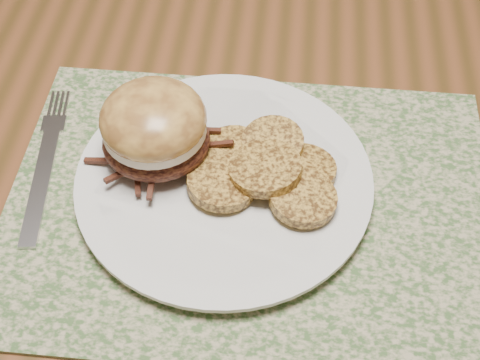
% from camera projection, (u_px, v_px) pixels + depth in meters
% --- Properties ---
extents(dining_table, '(1.50, 0.90, 0.75)m').
position_uv_depth(dining_table, '(195.00, 245.00, 0.69)').
color(dining_table, brown).
rests_on(dining_table, ground).
extents(placemat, '(0.45, 0.33, 0.00)m').
position_uv_depth(placemat, '(250.00, 204.00, 0.62)').
color(placemat, '#426132').
rests_on(placemat, dining_table).
extents(dinner_plate, '(0.26, 0.26, 0.02)m').
position_uv_depth(dinner_plate, '(224.00, 181.00, 0.62)').
color(dinner_plate, silver).
rests_on(dinner_plate, placemat).
extents(pork_sandwich, '(0.11, 0.10, 0.08)m').
position_uv_depth(pork_sandwich, '(155.00, 128.00, 0.60)').
color(pork_sandwich, black).
rests_on(pork_sandwich, dinner_plate).
extents(roasted_potatoes, '(0.15, 0.13, 0.03)m').
position_uv_depth(roasted_potatoes, '(266.00, 169.00, 0.61)').
color(roasted_potatoes, '#BD8D37').
rests_on(roasted_potatoes, dinner_plate).
extents(fork, '(0.04, 0.20, 0.00)m').
position_uv_depth(fork, '(46.00, 162.00, 0.65)').
color(fork, '#B8B8BF').
rests_on(fork, placemat).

